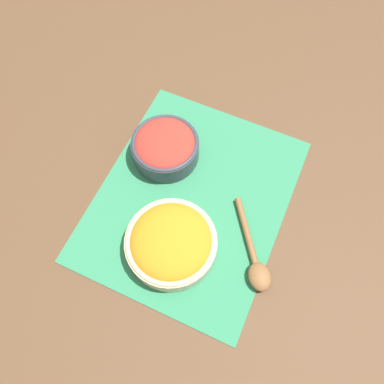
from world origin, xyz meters
TOP-DOWN VIEW (x-y plane):
  - ground_plane at (0.00, 0.00)m, footprint 3.00×3.00m
  - placemat at (0.00, 0.00)m, footprint 0.45×0.36m
  - tomato_bowl at (-0.07, -0.09)m, footprint 0.14×0.14m
  - carrot_bowl at (0.11, 0.01)m, footprint 0.17×0.17m
  - wooden_spoon at (0.08, 0.16)m, footprint 0.17×0.13m

SIDE VIEW (x-z plane):
  - ground_plane at x=0.00m, z-range 0.00..0.00m
  - placemat at x=0.00m, z-range 0.00..0.00m
  - wooden_spoon at x=0.08m, z-range 0.00..0.03m
  - carrot_bowl at x=0.11m, z-range 0.00..0.06m
  - tomato_bowl at x=-0.07m, z-range 0.01..0.07m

